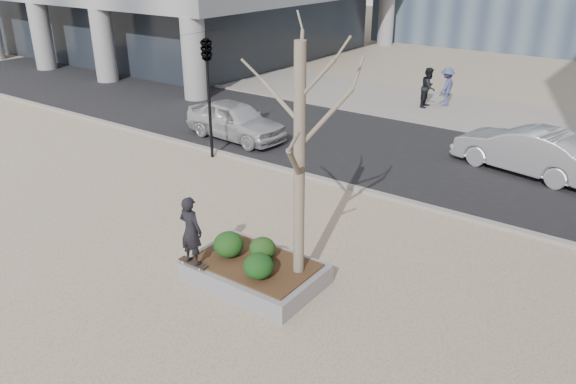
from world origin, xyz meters
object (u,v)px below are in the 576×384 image
Objects in this scene: skateboard at (193,264)px; skateboarder at (191,231)px; planter at (255,272)px; police_car at (236,120)px.

skateboard is 0.85m from skateboarder.
planter is at bearing 38.47° from skateboard.
police_car is at bearing 132.83° from planter.
skateboarder is (0.00, 0.00, 0.85)m from skateboard.
skateboard is at bearing -140.28° from police_car.
planter is 1.85× the size of skateboarder.
skateboard is (-1.10, -0.86, 0.26)m from planter.
police_car is (-6.07, 8.59, 0.28)m from skateboard.
skateboard is 10.52m from police_car.
skateboarder is (-1.10, -0.86, 1.11)m from planter.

